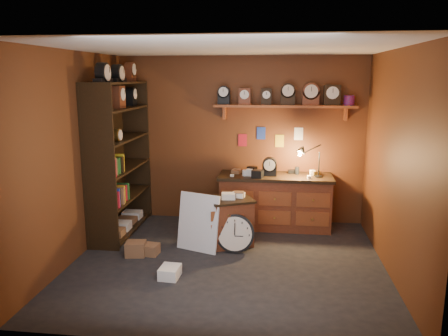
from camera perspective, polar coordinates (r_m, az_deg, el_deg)
floor at (r=5.81m, az=0.44°, el=-12.24°), size 4.00×4.00×0.00m
room_shell at (r=5.44m, az=1.07°, el=5.00°), size 4.02×3.62×2.71m
shelving_unit at (r=6.78m, az=-13.77°, el=2.03°), size 0.47×1.60×2.58m
workbench at (r=7.00m, az=6.68°, el=-3.95°), size 1.78×0.66×1.36m
low_cabinet at (r=6.26m, az=0.83°, el=-6.72°), size 0.76×0.71×0.77m
big_round_clock at (r=6.05m, az=1.44°, el=-8.56°), size 0.53×0.17×0.53m
white_panel at (r=6.22m, az=-3.35°, el=-10.56°), size 0.63×0.37×0.81m
mini_fridge at (r=6.99m, az=1.89°, el=-5.79°), size 0.61×0.63×0.50m
floor_box_a at (r=6.11m, az=-9.69°, el=-10.43°), size 0.26×0.23×0.15m
floor_box_b at (r=5.43m, az=-7.08°, el=-13.35°), size 0.24×0.29×0.14m
floor_box_c at (r=6.10m, az=-11.45°, el=-10.29°), size 0.28×0.25×0.19m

